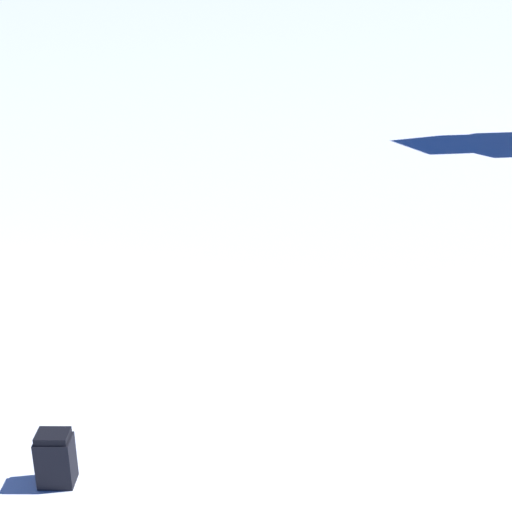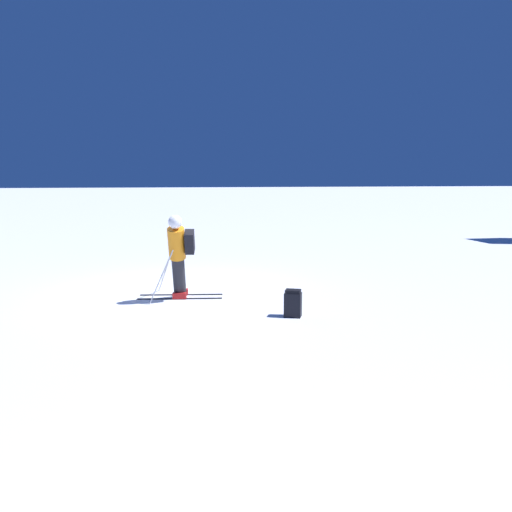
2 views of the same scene
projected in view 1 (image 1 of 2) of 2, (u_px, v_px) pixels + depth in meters
The scene contains 1 object.
spare_backpack at pixel (55, 459), 5.97m from camera, with size 0.34×0.37×0.50m.
Camera 1 is at (7.88, 1.00, 4.01)m, focal length 50.00 mm.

